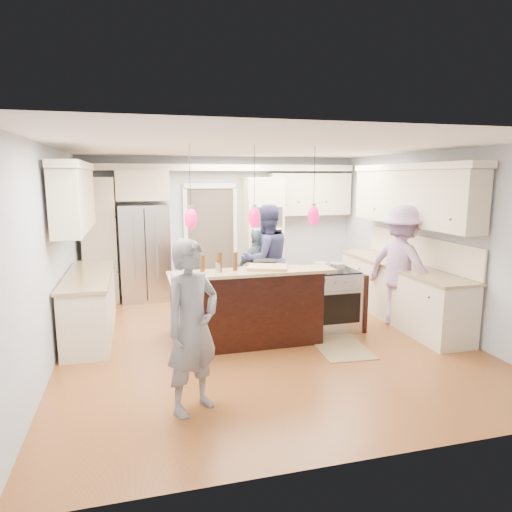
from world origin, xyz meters
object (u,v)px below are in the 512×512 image
(kitchen_island, at_px, (244,305))
(person_far_left, at_px, (266,260))
(island_range, at_px, (333,299))
(person_bar_end, at_px, (192,327))
(refrigerator, at_px, (145,252))

(kitchen_island, bearing_deg, person_far_left, 60.17)
(island_range, bearing_deg, person_far_left, 125.84)
(person_bar_end, bearing_deg, island_range, 5.39)
(person_far_left, bearing_deg, person_bar_end, 48.55)
(kitchen_island, distance_m, person_bar_end, 2.14)
(person_bar_end, bearing_deg, person_far_left, 27.76)
(kitchen_island, relative_size, person_bar_end, 1.21)
(island_range, xyz_separation_m, person_far_left, (-0.76, 1.05, 0.47))
(refrigerator, xyz_separation_m, person_far_left, (1.95, -1.44, 0.03))
(island_range, bearing_deg, kitchen_island, -176.92)
(island_range, xyz_separation_m, person_bar_end, (-2.37, -1.95, 0.41))
(kitchen_island, xyz_separation_m, person_far_left, (0.65, 1.13, 0.44))
(island_range, height_order, person_bar_end, person_bar_end)
(kitchen_island, relative_size, island_range, 2.28)
(kitchen_island, xyz_separation_m, person_bar_end, (-0.97, -1.87, 0.38))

